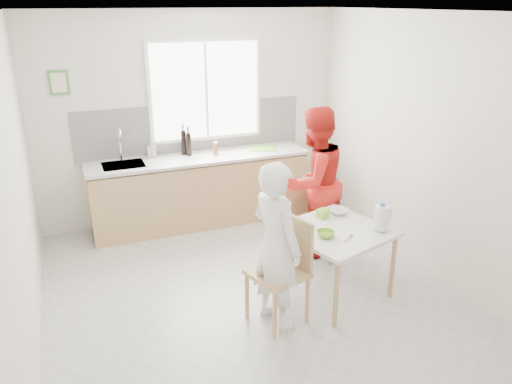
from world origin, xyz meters
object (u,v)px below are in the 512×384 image
dining_table (336,236)px  bowl_green (326,234)px  bowl_white (338,211)px  person_red (313,183)px  wine_bottle_a (184,142)px  person_white (276,246)px  wine_bottle_b (189,144)px  chair_left (284,265)px  milk_jug (382,217)px  chair_far (303,215)px

dining_table → bowl_green: 0.23m
bowl_white → person_red: bearing=90.5°
bowl_white → wine_bottle_a: (-1.14, 1.99, 0.35)m
person_white → wine_bottle_b: size_ratio=5.17×
dining_table → bowl_white: (0.21, 0.33, 0.10)m
dining_table → wine_bottle_b: bearing=111.2°
dining_table → wine_bottle_b: wine_bottle_b is taller
chair_left → milk_jug: bearing=74.3°
wine_bottle_b → chair_far: bearing=-54.6°
chair_far → bowl_white: (0.12, -0.56, 0.25)m
chair_far → wine_bottle_a: bearing=108.3°
dining_table → wine_bottle_a: bearing=111.7°
chair_far → person_white: 1.42m
bowl_green → wine_bottle_b: wine_bottle_b is taller
bowl_green → wine_bottle_b: 2.48m
wine_bottle_a → person_red: bearing=-51.8°
dining_table → wine_bottle_b: (-0.87, 2.25, 0.43)m
bowl_white → wine_bottle_b: size_ratio=0.69×
dining_table → milk_jug: (0.39, -0.17, 0.21)m
chair_left → bowl_white: size_ratio=4.82×
dining_table → chair_left: (-0.65, -0.20, -0.09)m
dining_table → person_red: bearing=76.7°
dining_table → bowl_white: size_ratio=5.58×
person_red → milk_jug: (0.18, -1.06, -0.02)m
bowl_white → milk_jug: 0.54m
chair_left → chair_far: size_ratio=1.13×
bowl_green → dining_table: bearing=31.0°
dining_table → person_white: size_ratio=0.74×
milk_jug → wine_bottle_b: wine_bottle_b is taller
person_red → wine_bottle_b: person_red is taller
person_red → chair_left: bearing=34.7°
person_white → milk_jug: bearing=-104.4°
dining_table → chair_far: size_ratio=1.31×
chair_far → person_red: (0.11, 0.00, 0.38)m
chair_left → person_white: 0.25m
bowl_green → chair_far: bearing=74.6°
person_red → bowl_green: size_ratio=9.89×
dining_table → wine_bottle_a: 2.54m
wine_bottle_b → dining_table: bearing=-68.8°
dining_table → chair_far: (0.10, 0.88, -0.15)m
dining_table → bowl_green: bowl_green is taller
chair_far → wine_bottle_b: wine_bottle_b is taller
person_red → milk_jug: person_red is taller
person_white → milk_jug: (1.13, 0.05, 0.07)m
dining_table → bowl_green: (-0.18, -0.11, 0.10)m
bowl_white → wine_bottle_b: bearing=119.5°
dining_table → wine_bottle_a: size_ratio=3.59×
person_red → wine_bottle_a: person_red is taller
bowl_green → wine_bottle_a: 2.56m
person_white → bowl_green: 0.58m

